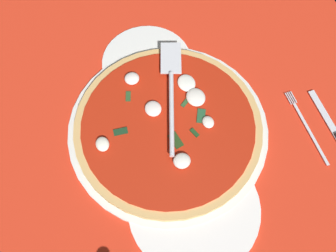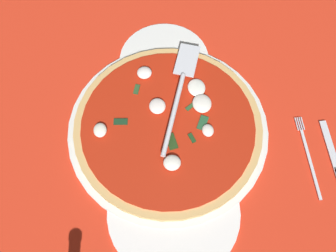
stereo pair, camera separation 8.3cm
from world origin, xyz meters
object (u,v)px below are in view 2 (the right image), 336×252
at_px(dinner_plate_right, 174,212).
at_px(pizza_server, 179,93).
at_px(dinner_plate_left, 164,60).
at_px(pizza, 168,126).
at_px(place_setting_far, 323,164).

distance_m(dinner_plate_right, pizza_server, 0.25).
bearing_deg(dinner_plate_left, pizza_server, 7.98).
height_order(dinner_plate_left, dinner_plate_right, same).
relative_size(pizza, place_setting_far, 1.97).
height_order(dinner_plate_right, place_setting_far, place_setting_far).
relative_size(dinner_plate_left, pizza_server, 0.77).
distance_m(dinner_plate_left, place_setting_far, 0.41).
bearing_deg(dinner_plate_right, pizza, 175.73).
xyz_separation_m(dinner_plate_left, pizza_server, (0.11, 0.02, 0.04)).
bearing_deg(pizza, place_setting_far, 68.39).
relative_size(dinner_plate_right, pizza, 0.65).
distance_m(dinner_plate_right, place_setting_far, 0.32).
bearing_deg(pizza_server, pizza, 173.90).
xyz_separation_m(pizza_server, place_setting_far, (0.18, 0.27, -0.04)).
bearing_deg(dinner_plate_left, place_setting_far, 44.22).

